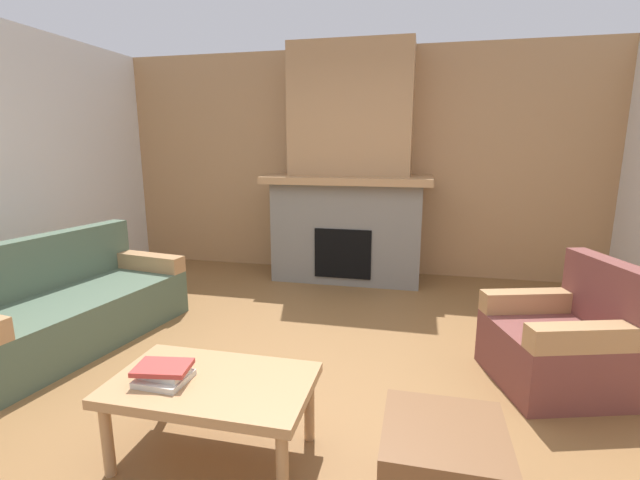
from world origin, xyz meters
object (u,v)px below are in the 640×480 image
(armchair, at_px, (563,343))
(ottoman, at_px, (442,469))
(couch, at_px, (68,307))
(fireplace, at_px, (349,181))
(coffee_table, at_px, (212,390))

(armchair, xyz_separation_m, ottoman, (-0.82, -1.28, -0.09))
(couch, height_order, ottoman, couch)
(couch, distance_m, armchair, 3.73)
(fireplace, distance_m, armchair, 2.93)
(fireplace, bearing_deg, ottoman, -74.12)
(couch, relative_size, armchair, 2.01)
(armchair, distance_m, coffee_table, 2.27)
(fireplace, xyz_separation_m, ottoman, (0.97, -3.42, -0.96))
(ottoman, bearing_deg, couch, 158.87)
(couch, xyz_separation_m, coffee_table, (1.78, -1.02, 0.09))
(coffee_table, bearing_deg, ottoman, -5.14)
(fireplace, bearing_deg, coffee_table, -92.53)
(coffee_table, relative_size, ottoman, 1.92)
(fireplace, bearing_deg, couch, -130.04)
(fireplace, relative_size, armchair, 2.85)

